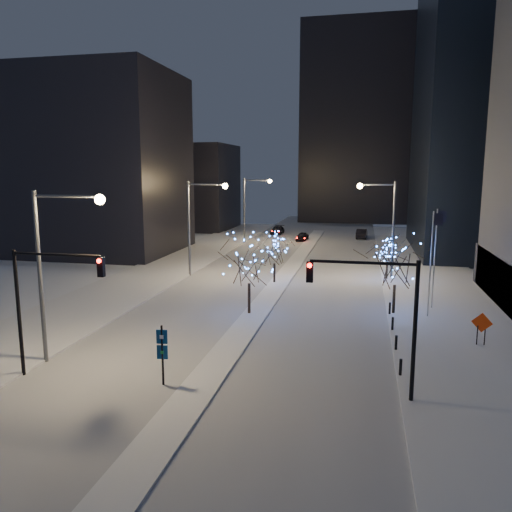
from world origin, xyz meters
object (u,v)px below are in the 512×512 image
(street_lamp_w_far, at_px, (251,201))
(construction_sign, at_px, (482,326))
(traffic_signal_east, at_px, (382,306))
(holiday_tree_median_near, at_px, (249,262))
(holiday_tree_median_far, at_px, (274,250))
(car_mid, at_px, (362,234))
(holiday_tree_plaza_far, at_px, (388,253))
(street_lamp_east, at_px, (385,217))
(holiday_tree_plaza_near, at_px, (396,262))
(wayfinding_sign, at_px, (162,349))
(traffic_signal_west, at_px, (43,292))
(street_lamp_w_mid, at_px, (198,215))
(car_near, at_px, (302,237))
(street_lamp_w_near, at_px, (55,253))
(car_far, at_px, (277,230))

(street_lamp_w_far, height_order, construction_sign, street_lamp_w_far)
(traffic_signal_east, bearing_deg, holiday_tree_median_near, 126.01)
(holiday_tree_median_far, xyz_separation_m, construction_sign, (16.01, -15.15, -2.01))
(car_mid, xyz_separation_m, construction_sign, (7.70, -51.58, 0.63))
(traffic_signal_east, bearing_deg, holiday_tree_plaza_far, 86.83)
(traffic_signal_east, xyz_separation_m, holiday_tree_median_far, (-9.44, 24.18, -1.33))
(street_lamp_east, distance_m, car_mid, 32.18)
(holiday_tree_median_near, xyz_separation_m, holiday_tree_median_far, (0.00, 11.19, -0.76))
(holiday_tree_plaza_far, bearing_deg, street_lamp_w_far, 130.40)
(street_lamp_east, height_order, holiday_tree_plaza_far, street_lamp_east)
(street_lamp_east, height_order, holiday_tree_plaza_near, street_lamp_east)
(construction_sign, bearing_deg, holiday_tree_median_far, 155.43)
(street_lamp_east, relative_size, wayfinding_sign, 3.08)
(street_lamp_w_far, bearing_deg, construction_sign, -59.78)
(street_lamp_east, distance_m, traffic_signal_west, 35.30)
(street_lamp_w_mid, distance_m, construction_sign, 30.20)
(street_lamp_w_far, xyz_separation_m, holiday_tree_median_near, (8.44, -38.02, -2.31))
(street_lamp_east, relative_size, car_mid, 2.10)
(car_near, distance_m, construction_sign, 49.47)
(street_lamp_w_near, height_order, wayfinding_sign, street_lamp_w_near)
(street_lamp_w_far, bearing_deg, car_near, 30.98)
(car_near, xyz_separation_m, holiday_tree_plaza_near, (12.00, -40.07, 3.47))
(car_far, height_order, holiday_tree_median_far, holiday_tree_median_far)
(street_lamp_w_near, bearing_deg, street_lamp_w_mid, 90.00)
(traffic_signal_east, relative_size, holiday_tree_plaza_far, 1.69)
(street_lamp_w_near, xyz_separation_m, street_lamp_east, (19.02, 28.00, -0.05))
(traffic_signal_west, relative_size, construction_sign, 3.33)
(wayfinding_sign, bearing_deg, car_mid, 75.19)
(car_far, bearing_deg, street_lamp_w_near, -90.64)
(traffic_signal_west, distance_m, holiday_tree_plaza_near, 25.06)
(car_far, xyz_separation_m, holiday_tree_median_far, (6.37, -39.07, 2.74))
(street_lamp_east, xyz_separation_m, holiday_tree_median_near, (-10.58, -16.02, -2.26))
(wayfinding_sign, bearing_deg, traffic_signal_east, -2.63)
(street_lamp_east, distance_m, holiday_tree_median_near, 19.33)
(street_lamp_east, distance_m, car_far, 38.65)
(street_lamp_w_far, relative_size, car_mid, 2.10)
(holiday_tree_median_far, bearing_deg, holiday_tree_median_near, -90.00)
(traffic_signal_east, bearing_deg, construction_sign, 53.93)
(street_lamp_w_mid, xyz_separation_m, traffic_signal_east, (17.88, -26.00, -1.74))
(street_lamp_east, height_order, wayfinding_sign, street_lamp_east)
(holiday_tree_plaza_far, bearing_deg, traffic_signal_east, -93.17)
(street_lamp_w_mid, xyz_separation_m, car_mid, (16.75, 34.60, -5.72))
(car_near, xyz_separation_m, wayfinding_sign, (-0.50, -56.06, 1.31))
(holiday_tree_plaza_near, distance_m, holiday_tree_plaza_far, 12.83)
(street_lamp_east, bearing_deg, street_lamp_w_mid, -171.04)
(holiday_tree_median_near, bearing_deg, street_lamp_w_mid, 122.95)
(holiday_tree_median_far, distance_m, holiday_tree_plaza_near, 14.09)
(street_lamp_w_far, relative_size, holiday_tree_plaza_far, 2.41)
(traffic_signal_west, height_order, construction_sign, traffic_signal_west)
(holiday_tree_median_far, xyz_separation_m, holiday_tree_plaza_far, (11.00, 3.99, -0.57))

